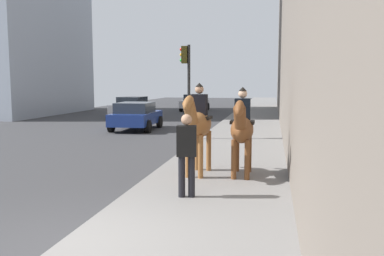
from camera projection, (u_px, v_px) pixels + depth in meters
name	position (u px, v px, depth m)	size (l,w,h in m)	color
mounted_horse_near	(198.00, 124.00, 10.19)	(2.15, 0.66, 2.33)	brown
mounted_horse_far	(242.00, 128.00, 10.03)	(2.15, 0.60, 2.22)	brown
pedestrian_greeting	(187.00, 150.00, 8.19)	(0.33, 0.44, 1.70)	black
car_near_lane	(131.00, 106.00, 29.12)	(4.02, 2.20, 1.44)	silver
car_mid_lane	(195.00, 102.00, 35.34)	(3.97, 2.15, 1.44)	#B7BABF
car_far_lane	(136.00, 116.00, 20.97)	(3.90, 2.22, 1.44)	navy
traffic_light_near_curb	(187.00, 77.00, 16.68)	(0.20, 0.44, 3.99)	black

